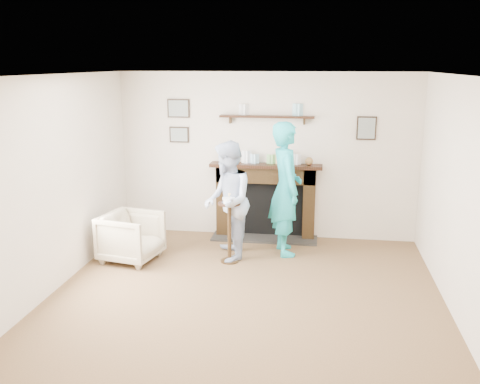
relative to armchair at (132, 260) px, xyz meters
name	(u,v)px	position (x,y,z in m)	size (l,w,h in m)	color
ground	(243,304)	(1.69, -1.14, 0.00)	(5.00, 5.00, 0.00)	brown
room_shell	(251,151)	(1.69, -0.44, 1.62)	(4.54, 5.02, 2.52)	#F1E0CC
armchair	(132,260)	(0.00, 0.00, 0.00)	(0.70, 0.73, 0.66)	#C7B393
man	(228,258)	(1.28, 0.26, 0.00)	(0.79, 0.61, 1.62)	silver
woman	(284,252)	(2.04, 0.61, 0.00)	(0.68, 0.44, 1.86)	#1FA3B4
pedestal_table	(229,220)	(1.33, 0.14, 0.58)	(0.30, 0.30, 0.95)	black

